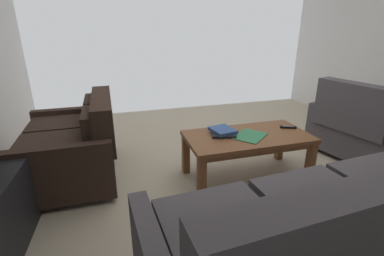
# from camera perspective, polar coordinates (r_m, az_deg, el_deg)

# --- Properties ---
(ground_plane) EXTENTS (4.90, 5.10, 0.01)m
(ground_plane) POSITION_cam_1_polar(r_m,az_deg,el_deg) (2.97, 9.54, -9.43)
(ground_plane) COLOR #B7A88E
(sofa_main) EXTENTS (2.09, 0.92, 0.89)m
(sofa_main) POSITION_cam_1_polar(r_m,az_deg,el_deg) (1.80, 26.84, -19.08)
(sofa_main) COLOR black
(sofa_main) RESTS_ON ground
(loveseat_near) EXTENTS (0.86, 1.21, 0.81)m
(loveseat_near) POSITION_cam_1_polar(r_m,az_deg,el_deg) (2.99, -22.75, -3.12)
(loveseat_near) COLOR black
(loveseat_near) RESTS_ON ground
(coffee_table) EXTENTS (1.19, 0.61, 0.46)m
(coffee_table) POSITION_cam_1_polar(r_m,az_deg,el_deg) (2.77, 11.23, -2.71)
(coffee_table) COLOR brown
(coffee_table) RESTS_ON ground
(armchair_side) EXTENTS (1.04, 1.15, 0.90)m
(armchair_side) POSITION_cam_1_polar(r_m,az_deg,el_deg) (3.72, 31.62, 0.17)
(armchair_side) COLOR black
(armchair_side) RESTS_ON ground
(book_stack) EXTENTS (0.28, 0.29, 0.05)m
(book_stack) POSITION_cam_1_polar(r_m,az_deg,el_deg) (2.72, 6.33, -0.73)
(book_stack) COLOR black
(book_stack) RESTS_ON coffee_table
(tv_remote) EXTENTS (0.16, 0.11, 0.02)m
(tv_remote) POSITION_cam_1_polar(r_m,az_deg,el_deg) (3.03, 19.06, 0.17)
(tv_remote) COLOR black
(tv_remote) RESTS_ON coffee_table
(loose_magazine) EXTENTS (0.40, 0.39, 0.01)m
(loose_magazine) POSITION_cam_1_polar(r_m,az_deg,el_deg) (2.71, 11.78, -1.59)
(loose_magazine) COLOR #337F51
(loose_magazine) RESTS_ON coffee_table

